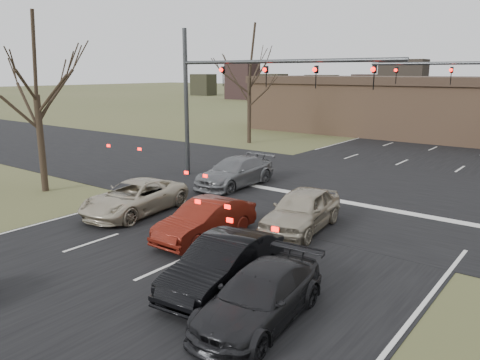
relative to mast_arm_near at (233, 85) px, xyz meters
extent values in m
plane|color=#4E542D|center=(5.23, -13.00, -5.07)|extent=(360.00, 360.00, 0.00)
cube|color=black|center=(5.23, 2.00, -5.06)|extent=(200.00, 14.00, 0.02)
cylinder|color=#383A3D|center=(-3.27, 0.00, -1.07)|extent=(0.24, 0.24, 8.00)
cylinder|color=#383A3D|center=(2.73, 0.00, 1.13)|extent=(12.00, 0.18, 0.18)
imported|color=black|center=(-0.60, 0.00, 0.43)|extent=(0.16, 0.20, 1.00)
imported|color=black|center=(2.06, 0.00, 0.43)|extent=(0.16, 0.20, 1.00)
imported|color=black|center=(4.73, 0.00, 0.43)|extent=(0.16, 0.20, 1.00)
imported|color=black|center=(7.40, 0.00, 0.43)|extent=(0.16, 0.20, 1.00)
cylinder|color=#383A3D|center=(8.73, 10.00, 1.13)|extent=(11.00, 0.18, 0.18)
imported|color=black|center=(7.94, 10.00, 0.43)|extent=(0.16, 0.20, 1.00)
imported|color=black|center=(4.80, 10.00, 0.43)|extent=(0.16, 0.20, 1.00)
cylinder|color=black|center=(-6.27, -7.00, -2.74)|extent=(0.32, 0.32, 4.68)
cylinder|color=black|center=(-7.77, 12.00, -2.46)|extent=(0.32, 0.32, 5.23)
imported|color=beige|center=(0.20, -6.80, -4.39)|extent=(2.82, 5.12, 1.36)
imported|color=black|center=(7.49, -9.91, -4.36)|extent=(1.95, 4.44, 1.42)
imported|color=black|center=(9.23, -10.68, -4.45)|extent=(2.14, 4.44, 1.25)
imported|color=slate|center=(0.53, -0.50, -4.35)|extent=(2.03, 4.99, 1.45)
imported|color=#60170D|center=(4.53, -7.29, -4.39)|extent=(1.49, 4.16, 1.37)
imported|color=#AEA38D|center=(6.70, -4.41, -4.31)|extent=(2.37, 4.69, 1.53)
camera|label=1|loc=(14.93, -18.91, 0.66)|focal=35.00mm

